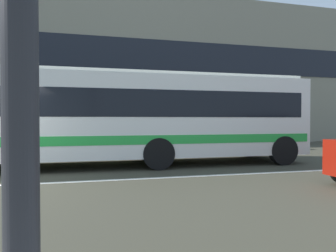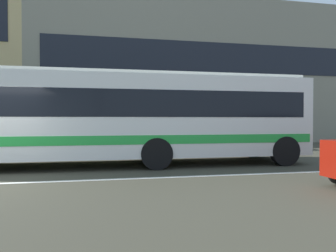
% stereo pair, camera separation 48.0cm
% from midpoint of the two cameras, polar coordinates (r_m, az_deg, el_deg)
% --- Properties ---
extents(apartment_block_right, '(24.48, 9.28, 9.76)m').
position_cam_midpoint_polar(apartment_block_right, '(24.34, 6.99, 8.97)').
color(apartment_block_right, gray).
rests_on(apartment_block_right, ground_plane).
extents(transit_bus, '(12.38, 2.67, 3.12)m').
position_cam_midpoint_polar(transit_bus, '(10.23, -6.16, 2.10)').
color(transit_bus, silver).
rests_on(transit_bus, ground_plane).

